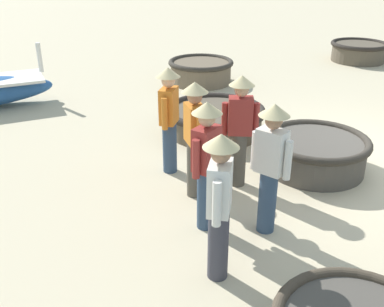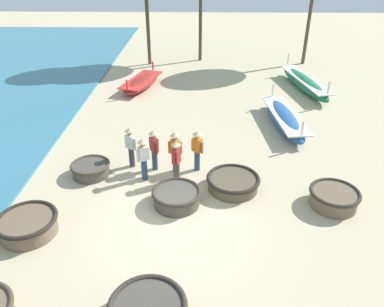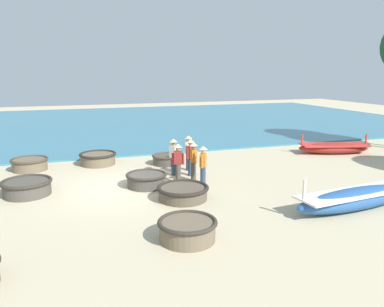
% 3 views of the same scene
% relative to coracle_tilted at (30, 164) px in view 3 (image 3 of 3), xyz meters
% --- Properties ---
extents(ground_plane, '(80.00, 80.00, 0.00)m').
position_rel_coracle_tilted_xyz_m(ground_plane, '(4.29, 3.68, -0.31)').
color(ground_plane, '#C6B793').
extents(sea, '(28.00, 52.00, 0.10)m').
position_rel_coracle_tilted_xyz_m(sea, '(-15.28, 7.68, -0.26)').
color(sea, teal).
rests_on(sea, ground).
extents(coracle_tilted, '(1.70, 1.70, 0.58)m').
position_rel_coracle_tilted_xyz_m(coracle_tilted, '(0.00, 0.00, 0.00)').
color(coracle_tilted, brown).
rests_on(coracle_tilted, ground).
extents(coracle_nearest, '(1.67, 1.67, 0.56)m').
position_rel_coracle_tilted_xyz_m(coracle_nearest, '(4.30, 4.70, -0.01)').
color(coracle_nearest, '#4C473F').
rests_on(coracle_nearest, ground).
extents(coracle_center, '(1.91, 1.91, 0.51)m').
position_rel_coracle_tilted_xyz_m(coracle_center, '(6.26, 5.64, -0.04)').
color(coracle_center, brown).
rests_on(coracle_center, ground).
extents(coracle_beside_post, '(1.86, 1.86, 0.59)m').
position_rel_coracle_tilted_xyz_m(coracle_beside_post, '(3.90, 0.20, 0.01)').
color(coracle_beside_post, '#4C473F').
rests_on(coracle_beside_post, ground).
extents(coracle_far_right, '(1.83, 1.83, 0.60)m').
position_rel_coracle_tilted_xyz_m(coracle_far_right, '(-0.10, 3.16, 0.01)').
color(coracle_far_right, brown).
rests_on(coracle_far_right, ground).
extents(coracle_weathered, '(1.67, 1.67, 0.59)m').
position_rel_coracle_tilted_xyz_m(coracle_weathered, '(9.55, 4.75, 0.01)').
color(coracle_weathered, brown).
rests_on(coracle_weathered, ground).
extents(coracle_far_left, '(1.48, 1.48, 0.50)m').
position_rel_coracle_tilted_xyz_m(coracle_far_left, '(0.95, 6.44, -0.04)').
color(coracle_far_left, '#4C473F').
rests_on(coracle_far_left, ground).
extents(long_boat_red_hull, '(1.57, 5.12, 1.32)m').
position_rel_coracle_tilted_xyz_m(long_boat_red_hull, '(9.09, 10.95, 0.06)').
color(long_boat_red_hull, '#285693').
rests_on(long_boat_red_hull, ground).
extents(long_boat_ochre_hull, '(2.34, 4.21, 1.09)m').
position_rel_coracle_tilted_xyz_m(long_boat_ochre_hull, '(1.51, 16.14, 0.01)').
color(long_boat_ochre_hull, maroon).
rests_on(long_boat_ochre_hull, ground).
extents(fisherman_with_hat, '(0.46, 0.37, 1.67)m').
position_rel_coracle_tilted_xyz_m(fisherman_with_hat, '(4.97, 6.90, 0.64)').
color(fisherman_with_hat, '#2D425B').
rests_on(fisherman_with_hat, ground).
extents(fisherman_standing_left, '(0.47, 0.36, 1.67)m').
position_rel_coracle_tilted_xyz_m(fisherman_standing_left, '(2.41, 7.11, 0.64)').
color(fisherman_standing_left, '#383842').
rests_on(fisherman_standing_left, ground).
extents(fisherman_standing_right, '(0.46, 0.37, 1.67)m').
position_rel_coracle_tilted_xyz_m(fisherman_standing_right, '(3.02, 6.22, 0.64)').
color(fisherman_standing_right, '#2D425B').
rests_on(fisherman_standing_right, ground).
extents(fisherman_crouching, '(0.36, 0.50, 1.67)m').
position_rel_coracle_tilted_xyz_m(fisherman_crouching, '(4.23, 6.07, 0.64)').
color(fisherman_crouching, '#4C473D').
rests_on(fisherman_crouching, ground).
extents(fisherman_hauling, '(0.38, 0.44, 1.67)m').
position_rel_coracle_tilted_xyz_m(fisherman_hauling, '(3.33, 6.91, 0.64)').
color(fisherman_hauling, '#2D425B').
rests_on(fisherman_hauling, ground).
extents(fisherman_by_coracle, '(0.53, 0.36, 1.67)m').
position_rel_coracle_tilted_xyz_m(fisherman_by_coracle, '(4.14, 6.78, 0.64)').
color(fisherman_by_coracle, '#4C473D').
rests_on(fisherman_by_coracle, ground).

